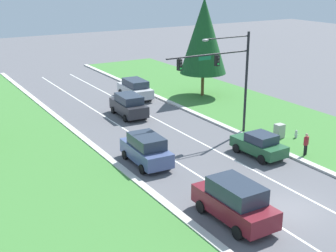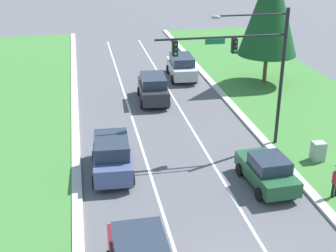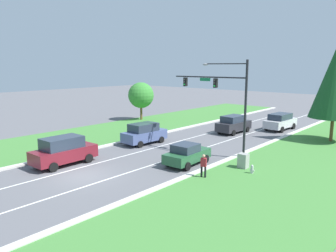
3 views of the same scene
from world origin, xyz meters
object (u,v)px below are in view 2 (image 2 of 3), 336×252
at_px(pedestrian, 336,181).
at_px(forest_sedan, 267,171).
at_px(charcoal_suv, 153,88).
at_px(slate_blue_suv, 112,155).
at_px(conifer_near_right_tree, 270,7).
at_px(traffic_signal_mast, 248,59).
at_px(silver_suv, 182,66).
at_px(utility_cabinet, 318,152).

bearing_deg(pedestrian, forest_sedan, -51.62).
bearing_deg(charcoal_suv, pedestrian, -63.70).
bearing_deg(slate_blue_suv, conifer_near_right_tree, 46.25).
xyz_separation_m(traffic_signal_mast, slate_blue_suv, (-7.89, -1.78, -4.34)).
height_order(silver_suv, utility_cabinet, silver_suv).
xyz_separation_m(forest_sedan, utility_cabinet, (3.81, 1.97, -0.26)).
distance_m(traffic_signal_mast, silver_suv, 14.75).
height_order(traffic_signal_mast, charcoal_suv, traffic_signal_mast).
bearing_deg(slate_blue_suv, silver_suv, 68.09).
bearing_deg(pedestrian, traffic_signal_mast, -88.66).
distance_m(forest_sedan, conifer_near_right_tree, 17.88).
bearing_deg(slate_blue_suv, forest_sedan, -17.73).
xyz_separation_m(charcoal_suv, conifer_near_right_tree, (9.82, 2.50, 5.25)).
height_order(slate_blue_suv, conifer_near_right_tree, conifer_near_right_tree).
height_order(utility_cabinet, pedestrian, pedestrian).
distance_m(pedestrian, conifer_near_right_tree, 18.71).
relative_size(forest_sedan, utility_cabinet, 3.60).
bearing_deg(utility_cabinet, pedestrian, -105.44).
bearing_deg(pedestrian, conifer_near_right_tree, -120.73).
xyz_separation_m(forest_sedan, charcoal_suv, (-3.63, 13.37, 0.18)).
xyz_separation_m(charcoal_suv, pedestrian, (6.42, -15.10, -0.08)).
relative_size(traffic_signal_mast, charcoal_suv, 1.70).
relative_size(slate_blue_suv, pedestrian, 2.75).
xyz_separation_m(silver_suv, conifer_near_right_tree, (6.48, -2.79, 5.24)).
bearing_deg(utility_cabinet, traffic_signal_mast, 143.01).
bearing_deg(utility_cabinet, slate_blue_suv, 175.84).
relative_size(forest_sedan, silver_suv, 0.82).
height_order(traffic_signal_mast, forest_sedan, traffic_signal_mast).
xyz_separation_m(slate_blue_suv, utility_cabinet, (11.35, -0.83, -0.45)).
bearing_deg(forest_sedan, utility_cabinet, 24.63).
xyz_separation_m(utility_cabinet, conifer_near_right_tree, (2.37, 13.90, 5.69)).
bearing_deg(utility_cabinet, charcoal_suv, 123.13).
height_order(slate_blue_suv, utility_cabinet, slate_blue_suv).
height_order(traffic_signal_mast, slate_blue_suv, traffic_signal_mast).
bearing_deg(silver_suv, slate_blue_suv, -111.41).
bearing_deg(traffic_signal_mast, charcoal_suv, 114.34).
xyz_separation_m(traffic_signal_mast, forest_sedan, (-0.35, -4.58, -4.53)).
relative_size(utility_cabinet, pedestrian, 0.69).
relative_size(slate_blue_suv, utility_cabinet, 3.99).
distance_m(forest_sedan, slate_blue_suv, 8.04).
distance_m(silver_suv, utility_cabinet, 17.20).
relative_size(charcoal_suv, silver_suv, 0.93).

